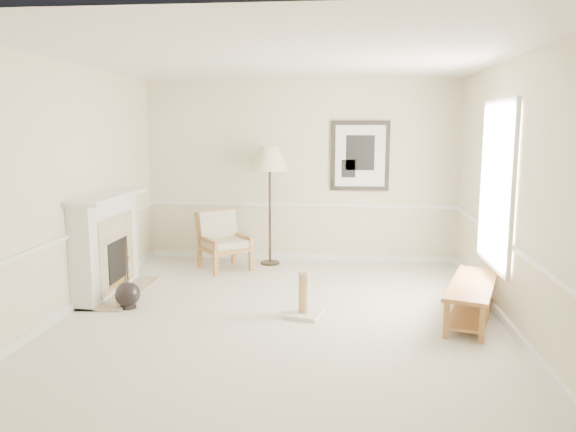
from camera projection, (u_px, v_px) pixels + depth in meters
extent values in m
plane|color=silver|center=(282.00, 314.00, 6.54)|extent=(5.50, 5.50, 0.00)
cube|color=beige|center=(300.00, 171.00, 9.02)|extent=(5.00, 0.04, 2.90)
cube|color=beige|center=(235.00, 238.00, 3.61)|extent=(5.00, 0.04, 2.90)
cube|color=beige|center=(69.00, 188.00, 6.56)|extent=(0.04, 5.50, 2.90)
cube|color=beige|center=(511.00, 193.00, 6.07)|extent=(0.04, 5.50, 2.90)
cube|color=white|center=(281.00, 57.00, 6.08)|extent=(5.00, 5.50, 0.04)
cube|color=white|center=(300.00, 256.00, 9.22)|extent=(4.95, 0.04, 0.10)
cube|color=white|center=(300.00, 205.00, 9.08)|extent=(4.95, 0.04, 0.05)
cube|color=white|center=(497.00, 184.00, 6.46)|extent=(0.03, 1.20, 1.80)
cube|color=white|center=(496.00, 184.00, 6.46)|extent=(0.05, 1.34, 1.94)
cube|color=black|center=(360.00, 156.00, 8.86)|extent=(0.92, 0.04, 1.10)
cube|color=white|center=(360.00, 156.00, 8.83)|extent=(0.78, 0.01, 0.96)
cube|color=black|center=(360.00, 153.00, 8.82)|extent=(0.45, 0.01, 0.55)
cube|color=white|center=(106.00, 246.00, 7.26)|extent=(0.28, 1.50, 1.25)
cube|color=white|center=(107.00, 196.00, 7.15)|extent=(0.46, 1.64, 0.06)
cube|color=#C6B28E|center=(117.00, 252.00, 7.26)|extent=(0.02, 1.05, 0.95)
cube|color=black|center=(118.00, 262.00, 7.28)|extent=(0.02, 0.62, 0.58)
cube|color=gold|center=(119.00, 281.00, 7.32)|extent=(0.01, 0.66, 0.05)
cube|color=#C6B28E|center=(120.00, 292.00, 7.34)|extent=(0.60, 1.50, 0.03)
sphere|color=black|center=(128.00, 294.00, 6.72)|extent=(0.30, 0.30, 0.30)
cylinder|color=black|center=(128.00, 305.00, 6.74)|extent=(0.19, 0.19, 0.09)
cylinder|color=black|center=(126.00, 263.00, 6.66)|extent=(0.03, 0.13, 0.47)
cylinder|color=black|center=(126.00, 266.00, 6.67)|extent=(0.03, 0.16, 0.38)
cylinder|color=black|center=(126.00, 260.00, 6.65)|extent=(0.02, 0.07, 0.55)
cube|color=#A47C35|center=(216.00, 264.00, 8.15)|extent=(0.08, 0.08, 0.36)
cube|color=#A47C35|center=(200.00, 257.00, 8.64)|extent=(0.08, 0.08, 0.36)
cube|color=#A47C35|center=(251.00, 259.00, 8.46)|extent=(0.08, 0.08, 0.36)
cube|color=#A47C35|center=(234.00, 252.00, 8.94)|extent=(0.08, 0.08, 0.36)
cube|color=#A47C35|center=(225.00, 248.00, 8.52)|extent=(0.92, 0.92, 0.05)
cube|color=#A47C35|center=(216.00, 226.00, 8.73)|extent=(0.61, 0.52, 0.51)
cube|color=#A47C35|center=(207.00, 240.00, 8.35)|extent=(0.45, 0.55, 0.05)
cube|color=#A47C35|center=(242.00, 236.00, 8.65)|extent=(0.45, 0.55, 0.05)
cube|color=white|center=(225.00, 243.00, 8.51)|extent=(0.84, 0.84, 0.11)
cube|color=white|center=(218.00, 226.00, 8.68)|extent=(0.59, 0.51, 0.46)
cylinder|color=black|center=(270.00, 263.00, 8.91)|extent=(0.30, 0.30, 0.03)
cylinder|color=black|center=(270.00, 210.00, 8.77)|extent=(0.04, 0.04, 1.67)
cone|color=beige|center=(270.00, 159.00, 8.64)|extent=(0.72, 0.72, 0.37)
cube|color=#A47C35|center=(472.00, 284.00, 6.28)|extent=(0.91, 1.59, 0.04)
cube|color=#A47C35|center=(471.00, 310.00, 6.33)|extent=(0.81, 1.46, 0.03)
cube|color=#A47C35|center=(446.00, 320.00, 5.76)|extent=(0.07, 0.07, 0.39)
cube|color=#A47C35|center=(482.00, 325.00, 5.62)|extent=(0.07, 0.07, 0.39)
cube|color=#A47C35|center=(463.00, 285.00, 7.01)|extent=(0.07, 0.07, 0.39)
cube|color=#A47C35|center=(492.00, 288.00, 6.87)|extent=(0.07, 0.07, 0.39)
cube|color=white|center=(304.00, 314.00, 6.45)|extent=(0.46, 0.46, 0.05)
cylinder|color=tan|center=(304.00, 293.00, 6.41)|extent=(0.12, 0.12, 0.46)
cylinder|color=white|center=(304.00, 272.00, 6.37)|extent=(0.14, 0.14, 0.04)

